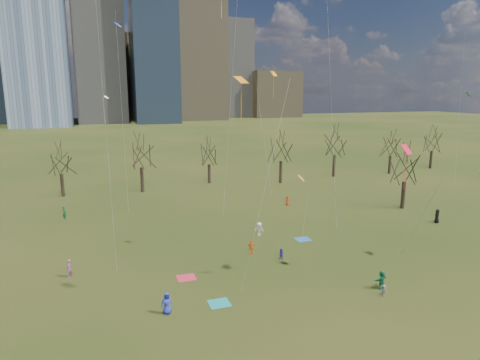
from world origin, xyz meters
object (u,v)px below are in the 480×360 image
object	(u,v)px
blanket_teal	(219,303)
person_4	(251,247)
blanket_navy	(303,239)
person_0	(167,303)
blanket_crimson	(186,278)

from	to	relation	value
blanket_teal	person_4	world-z (taller)	person_4
blanket_navy	blanket_teal	bearing A→B (deg)	-139.65
person_4	blanket_teal	bearing A→B (deg)	74.11
person_0	person_4	world-z (taller)	person_0
blanket_teal	blanket_crimson	world-z (taller)	same
person_0	blanket_navy	bearing A→B (deg)	38.30
blanket_crimson	person_0	xyz separation A→B (m)	(-2.62, -5.60, 0.82)
blanket_teal	blanket_navy	world-z (taller)	same
blanket_navy	person_4	world-z (taller)	person_4
blanket_crimson	person_4	distance (m)	8.04
blanket_teal	blanket_crimson	bearing A→B (deg)	104.93
person_4	blanket_navy	bearing A→B (deg)	-143.43
blanket_navy	person_0	world-z (taller)	person_0
blanket_teal	blanket_crimson	xyz separation A→B (m)	(-1.43, 5.37, 0.00)
blanket_navy	person_4	distance (m)	7.32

